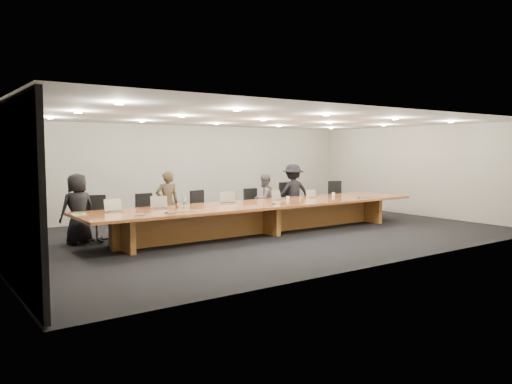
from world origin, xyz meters
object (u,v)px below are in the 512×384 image
(mic_left, at_px, (167,213))
(mic_right, at_px, (359,197))
(chair_mid_left, at_px, (203,210))
(laptop_a, at_px, (115,205))
(conference_table, at_px, (263,212))
(person_d, at_px, (293,192))
(mic_center, at_px, (273,204))
(laptop_d, at_px, (280,195))
(av_box, at_px, (139,215))
(water_bottle, at_px, (185,203))
(chair_mid_right, at_px, (254,206))
(chair_far_right, at_px, (339,198))
(chair_right, at_px, (290,201))
(person_a, at_px, (78,209))
(laptop_e, at_px, (313,194))
(laptop_c, at_px, (228,197))
(chair_left, at_px, (149,215))
(chair_far_left, at_px, (97,218))
(amber_mug, at_px, (177,206))
(laptop_b, at_px, (160,202))
(paper_cup_far, at_px, (333,194))
(person_c, at_px, (264,199))
(person_b, at_px, (167,203))
(paper_cup_near, at_px, (288,198))

(mic_left, relative_size, mic_right, 1.10)
(chair_mid_left, bearing_deg, laptop_a, -172.52)
(conference_table, bearing_deg, person_d, 32.19)
(person_d, distance_m, mic_center, 2.59)
(person_d, relative_size, laptop_d, 4.98)
(mic_right, bearing_deg, av_box, 179.68)
(laptop_a, height_order, water_bottle, laptop_a)
(chair_mid_left, relative_size, mic_right, 9.89)
(conference_table, relative_size, laptop_d, 27.24)
(chair_mid_right, height_order, mic_center, chair_mid_right)
(chair_far_right, relative_size, person_d, 0.68)
(chair_mid_right, distance_m, chair_right, 1.27)
(laptop_a, bearing_deg, person_a, 119.73)
(laptop_e, height_order, av_box, laptop_e)
(laptop_c, xyz_separation_m, mic_left, (-2.07, -0.90, -0.13))
(chair_right, relative_size, mic_center, 8.70)
(mic_center, bearing_deg, laptop_a, 168.75)
(person_a, relative_size, mic_center, 11.82)
(laptop_e, distance_m, mic_right, 1.26)
(person_d, bearing_deg, chair_left, 13.47)
(laptop_d, relative_size, laptop_e, 1.13)
(chair_far_left, bearing_deg, amber_mug, -21.05)
(mic_right, bearing_deg, laptop_e, 142.75)
(chair_mid_right, distance_m, water_bottle, 3.01)
(laptop_a, relative_size, laptop_b, 0.98)
(chair_mid_left, height_order, amber_mug, chair_mid_left)
(chair_mid_right, bearing_deg, paper_cup_far, -22.57)
(person_d, height_order, water_bottle, person_d)
(laptop_d, bearing_deg, person_a, 157.35)
(av_box, distance_m, mic_left, 0.58)
(person_a, distance_m, mic_left, 2.14)
(laptop_c, xyz_separation_m, water_bottle, (-1.36, -0.32, -0.03))
(paper_cup_far, bearing_deg, chair_mid_left, 166.33)
(person_d, relative_size, mic_center, 12.58)
(chair_mid_right, height_order, laptop_a, laptop_a)
(chair_far_left, bearing_deg, laptop_c, -0.81)
(chair_left, distance_m, mic_left, 1.74)
(chair_far_left, xyz_separation_m, laptop_c, (2.95, -0.87, 0.37))
(person_d, bearing_deg, water_bottle, 28.74)
(person_a, height_order, person_c, person_a)
(laptop_a, bearing_deg, person_b, 28.01)
(chair_left, relative_size, av_box, 5.60)
(laptop_c, bearing_deg, chair_right, 40.56)
(chair_far_left, bearing_deg, chair_right, 15.39)
(person_c, bearing_deg, amber_mug, 6.89)
(chair_mid_left, height_order, mic_left, chair_mid_left)
(laptop_e, bearing_deg, laptop_d, -167.81)
(amber_mug, bearing_deg, person_b, 76.80)
(person_d, relative_size, laptop_e, 5.65)
(chair_left, xyz_separation_m, paper_cup_near, (3.40, -1.06, 0.28))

